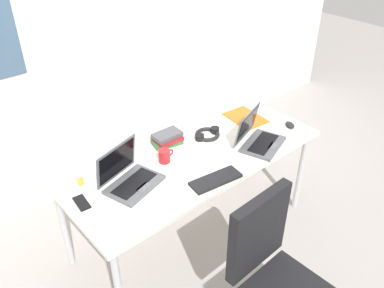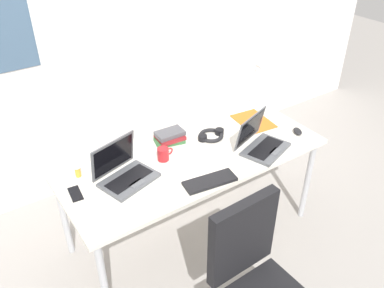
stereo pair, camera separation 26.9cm
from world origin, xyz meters
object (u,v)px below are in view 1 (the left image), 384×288
object	(u,v)px
laptop_front_right	(129,177)
paper_folder_mid_desk	(245,118)
desk_lamp	(245,81)
computer_mouse	(290,125)
book_stack	(167,138)
headphones	(207,134)
external_keyboard	(216,180)
pill_bottle	(80,179)
cell_phone	(82,203)
coffee_mug	(165,156)
laptop_by_keyboard	(258,138)

from	to	relation	value
laptop_front_right	paper_folder_mid_desk	xyz separation A→B (m)	(1.13, 0.08, -0.05)
desk_lamp	computer_mouse	world-z (taller)	desk_lamp
book_stack	headphones	bearing A→B (deg)	-22.97
external_keyboard	pill_bottle	world-z (taller)	pill_bottle
laptop_front_right	paper_folder_mid_desk	distance (m)	1.13
desk_lamp	cell_phone	xyz separation A→B (m)	(-1.60, -0.24, -0.19)
computer_mouse	paper_folder_mid_desk	distance (m)	0.34
computer_mouse	cell_phone	xyz separation A→B (m)	(-1.59, 0.25, -0.01)
paper_folder_mid_desk	coffee_mug	distance (m)	0.82
headphones	coffee_mug	size ratio (longest dim) A/B	1.89
headphones	coffee_mug	distance (m)	0.43
desk_lamp	headphones	world-z (taller)	desk_lamp
desk_lamp	cell_phone	bearing A→B (deg)	-171.65
laptop_by_keyboard	paper_folder_mid_desk	world-z (taller)	laptop_by_keyboard
external_keyboard	laptop_front_right	bearing A→B (deg)	150.18
desk_lamp	headphones	bearing A→B (deg)	-162.59
desk_lamp	book_stack	xyz separation A→B (m)	(-0.84, -0.06, -0.16)
desk_lamp	book_stack	bearing A→B (deg)	-175.84
laptop_front_right	pill_bottle	xyz separation A→B (m)	(-0.23, 0.19, -0.01)
desk_lamp	coffee_mug	world-z (taller)	desk_lamp
laptop_front_right	laptop_by_keyboard	world-z (taller)	laptop_front_right
desk_lamp	external_keyboard	xyz separation A→B (m)	(-0.88, -0.59, -0.19)
desk_lamp	laptop_by_keyboard	xyz separation A→B (m)	(-0.37, -0.49, -0.15)
headphones	pill_bottle	size ratio (longest dim) A/B	2.71
desk_lamp	pill_bottle	xyz separation A→B (m)	(-1.52, -0.08, -0.16)
laptop_by_keyboard	book_stack	bearing A→B (deg)	137.90
laptop_front_right	coffee_mug	world-z (taller)	laptop_front_right
cell_phone	coffee_mug	bearing A→B (deg)	7.22
desk_lamp	computer_mouse	size ratio (longest dim) A/B	4.17
laptop_by_keyboard	external_keyboard	size ratio (longest dim) A/B	1.19
laptop_by_keyboard	coffee_mug	distance (m)	0.67
desk_lamp	pill_bottle	world-z (taller)	desk_lamp
laptop_by_keyboard	paper_folder_mid_desk	distance (m)	0.37
book_stack	paper_folder_mid_desk	distance (m)	0.69
external_keyboard	book_stack	world-z (taller)	book_stack
external_keyboard	cell_phone	world-z (taller)	external_keyboard
computer_mouse	paper_folder_mid_desk	world-z (taller)	computer_mouse
laptop_by_keyboard	book_stack	distance (m)	0.63
book_stack	paper_folder_mid_desk	xyz separation A→B (m)	(0.67, -0.12, -0.04)
laptop_front_right	headphones	xyz separation A→B (m)	(0.73, 0.09, -0.03)
paper_folder_mid_desk	headphones	bearing A→B (deg)	179.30
external_keyboard	pill_bottle	size ratio (longest dim) A/B	4.18
laptop_front_right	external_keyboard	world-z (taller)	laptop_front_right
computer_mouse	coffee_mug	world-z (taller)	coffee_mug
laptop_by_keyboard	external_keyboard	xyz separation A→B (m)	(-0.51, -0.10, -0.04)
desk_lamp	laptop_front_right	xyz separation A→B (m)	(-1.30, -0.27, -0.15)
external_keyboard	pill_bottle	xyz separation A→B (m)	(-0.64, 0.51, 0.03)
headphones	paper_folder_mid_desk	bearing A→B (deg)	-0.70
cell_phone	headphones	xyz separation A→B (m)	(1.04, 0.06, 0.01)
computer_mouse	cell_phone	bearing A→B (deg)	-163.58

